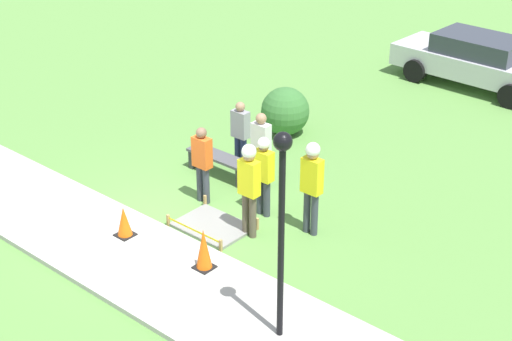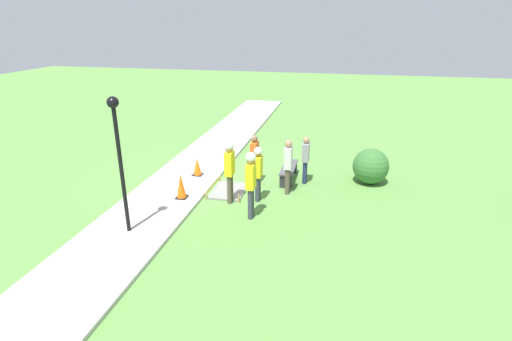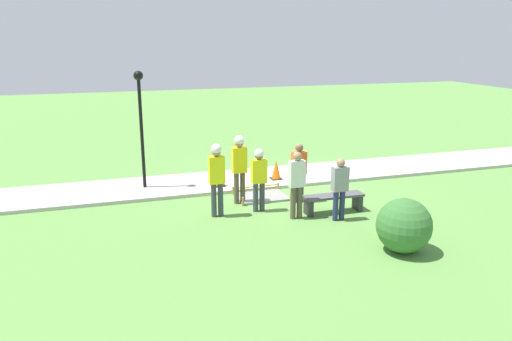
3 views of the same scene
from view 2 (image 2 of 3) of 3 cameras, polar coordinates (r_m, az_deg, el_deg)
ground_plane at (r=13.90m, az=-5.51°, el=-1.44°), size 60.00×60.00×0.00m
sidewalk at (r=14.27m, az=-9.97°, el=-0.85°), size 28.00×2.33×0.10m
wet_concrete_patch at (r=12.97m, az=-3.90°, el=-2.91°), size 1.47×1.10×0.25m
traffic_cone_near_patch at (r=14.11m, az=-8.39°, el=0.54°), size 0.34×0.34×0.62m
traffic_cone_far_patch at (r=12.35m, az=-10.65°, el=-2.17°), size 0.34×0.34×0.80m
park_bench at (r=13.83m, az=4.71°, el=-0.01°), size 1.63×0.44×0.49m
worker_supervisor at (r=11.98m, az=0.28°, el=0.15°), size 0.40×0.25×1.72m
worker_assistant at (r=10.86m, az=-0.74°, el=-1.15°), size 0.40×0.28×1.94m
worker_trainee at (r=11.82m, az=-3.79°, el=0.69°), size 0.40×0.28×1.94m
bystander_in_orange_shirt at (r=13.28m, az=-0.23°, el=1.97°), size 0.40×0.22×1.69m
bystander_in_gray_shirt at (r=12.55m, az=4.61°, el=1.00°), size 0.40×0.23×1.76m
bystander_in_white_shirt at (r=13.45m, az=7.09°, el=1.87°), size 0.40×0.22×1.62m
lamppost_near at (r=10.13m, az=-19.09°, el=3.46°), size 0.28×0.28×3.49m
shrub_rounded_near at (r=13.98m, az=16.07°, el=0.58°), size 1.20×1.20×1.20m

